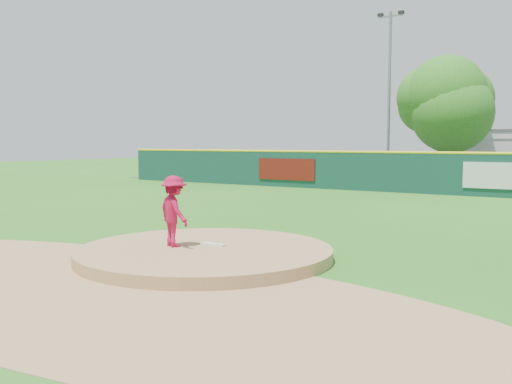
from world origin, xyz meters
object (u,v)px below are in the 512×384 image
Objects in this scene: playground_slide at (232,166)px; light_pole_left at (389,88)px; pitcher at (174,211)px; deciduous_tree at (442,108)px.

playground_slide is 12.27m from light_pole_left.
pitcher is 28.25m from light_pole_left.
playground_slide is at bearing -34.79° from pitcher.
deciduous_tree is at bearing 3.34° from playground_slide.
light_pole_left reaches higher than pitcher.
pitcher is 0.14× the size of light_pole_left.
playground_slide is at bearing -165.04° from light_pole_left.
pitcher is at bearing -78.84° from light_pole_left.
deciduous_tree reaches higher than playground_slide.
deciduous_tree is (14.69, 0.86, 3.79)m from playground_slide.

